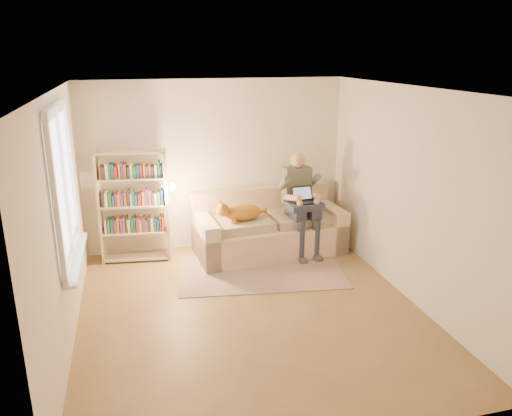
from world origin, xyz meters
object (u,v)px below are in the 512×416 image
object	(u,v)px
person	(300,198)
cat	(237,213)
bookshelf	(134,201)
sofa	(268,230)
laptop	(304,198)

from	to	relation	value
person	cat	world-z (taller)	person
bookshelf	sofa	bearing A→B (deg)	2.53
cat	laptop	xyz separation A→B (m)	(1.01, -0.07, 0.17)
person	laptop	world-z (taller)	person
sofa	laptop	bearing A→B (deg)	-32.39
sofa	cat	world-z (taller)	sofa
cat	bookshelf	distance (m)	1.50
sofa	bookshelf	size ratio (longest dim) A/B	1.38
cat	bookshelf	size ratio (longest dim) A/B	0.49
sofa	laptop	world-z (taller)	laptop
person	bookshelf	size ratio (longest dim) A/B	0.92
sofa	laptop	size ratio (longest dim) A/B	6.92
sofa	cat	size ratio (longest dim) A/B	2.80
sofa	cat	bearing A→B (deg)	-165.27
bookshelf	laptop	bearing A→B (deg)	-2.48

